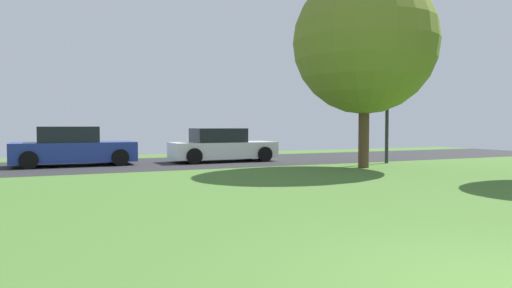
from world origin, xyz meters
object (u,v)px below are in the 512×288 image
(birch_tree_lone, at_px, (365,43))
(street_lamp_post, at_px, (387,108))
(parked_car_blue, at_px, (73,148))
(parked_car_white, at_px, (222,146))

(birch_tree_lone, relative_size, street_lamp_post, 1.58)
(parked_car_blue, distance_m, street_lamp_post, 12.49)
(parked_car_blue, xyz_separation_m, street_lamp_post, (11.67, -4.16, 1.57))
(birch_tree_lone, xyz_separation_m, street_lamp_post, (2.13, 1.24, -2.27))
(parked_car_white, bearing_deg, birch_tree_lone, -52.75)
(parked_car_blue, relative_size, parked_car_white, 1.01)
(parked_car_white, bearing_deg, parked_car_blue, 174.56)
(parked_car_blue, distance_m, parked_car_white, 5.89)
(birch_tree_lone, distance_m, parked_car_blue, 11.62)
(parked_car_white, height_order, street_lamp_post, street_lamp_post)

